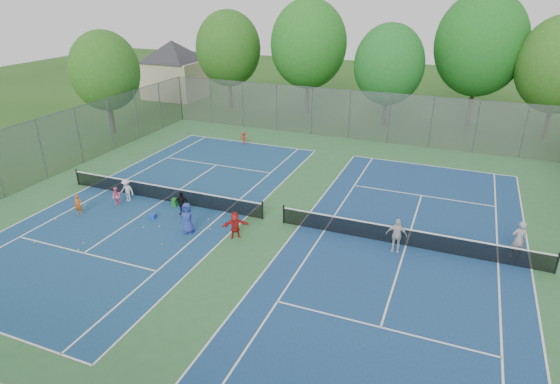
# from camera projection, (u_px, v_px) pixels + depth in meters

# --- Properties ---
(ground) EXTENTS (120.00, 120.00, 0.00)m
(ground) POSITION_uv_depth(u_px,v_px,m) (273.00, 221.00, 25.07)
(ground) COLOR #254D18
(ground) RESTS_ON ground
(court_pad) EXTENTS (32.00, 32.00, 0.01)m
(court_pad) POSITION_uv_depth(u_px,v_px,m) (273.00, 221.00, 25.07)
(court_pad) COLOR #306537
(court_pad) RESTS_ON ground
(court_left) EXTENTS (10.97, 23.77, 0.01)m
(court_left) POSITION_uv_depth(u_px,v_px,m) (163.00, 200.00, 27.47)
(court_left) COLOR navy
(court_left) RESTS_ON court_pad
(court_right) EXTENTS (10.97, 23.77, 0.01)m
(court_right) POSITION_uv_depth(u_px,v_px,m) (406.00, 246.00, 22.66)
(court_right) COLOR navy
(court_right) RESTS_ON court_pad
(net_left) EXTENTS (12.87, 0.10, 0.91)m
(net_left) POSITION_uv_depth(u_px,v_px,m) (163.00, 194.00, 27.29)
(net_left) COLOR black
(net_left) RESTS_ON ground
(net_right) EXTENTS (12.87, 0.10, 0.91)m
(net_right) POSITION_uv_depth(u_px,v_px,m) (407.00, 238.00, 22.49)
(net_right) COLOR black
(net_right) RESTS_ON ground
(fence_north) EXTENTS (32.00, 0.10, 4.00)m
(fence_north) POSITION_uv_depth(u_px,v_px,m) (349.00, 115.00, 37.84)
(fence_north) COLOR gray
(fence_north) RESTS_ON ground
(fence_west) EXTENTS (0.10, 32.00, 4.00)m
(fence_west) POSITION_uv_depth(u_px,v_px,m) (41.00, 150.00, 29.75)
(fence_west) COLOR gray
(fence_west) RESTS_ON ground
(house) EXTENTS (11.03, 11.03, 7.30)m
(house) POSITION_uv_depth(u_px,v_px,m) (173.00, 59.00, 51.28)
(house) COLOR #B7A88C
(house) RESTS_ON ground
(tree_nw) EXTENTS (6.40, 6.40, 9.58)m
(tree_nw) POSITION_uv_depth(u_px,v_px,m) (228.00, 49.00, 46.16)
(tree_nw) COLOR #443326
(tree_nw) RESTS_ON ground
(tree_nl) EXTENTS (7.20, 7.20, 10.69)m
(tree_nl) POSITION_uv_depth(u_px,v_px,m) (308.00, 44.00, 44.00)
(tree_nl) COLOR #443326
(tree_nl) RESTS_ON ground
(tree_nc) EXTENTS (6.00, 6.00, 8.85)m
(tree_nc) POSITION_uv_depth(u_px,v_px,m) (389.00, 65.00, 40.02)
(tree_nc) COLOR #443326
(tree_nc) RESTS_ON ground
(tree_nr) EXTENTS (7.60, 7.60, 11.42)m
(tree_nr) POSITION_uv_depth(u_px,v_px,m) (480.00, 44.00, 39.50)
(tree_nr) COLOR #443326
(tree_nr) RESTS_ON ground
(tree_side_w) EXTENTS (5.60, 5.60, 8.47)m
(tree_side_w) POSITION_uv_depth(u_px,v_px,m) (105.00, 71.00, 37.96)
(tree_side_w) COLOR #443326
(tree_side_w) RESTS_ON ground
(ball_crate) EXTENTS (0.36, 0.36, 0.27)m
(ball_crate) POSITION_uv_depth(u_px,v_px,m) (153.00, 216.00, 25.30)
(ball_crate) COLOR #183EBA
(ball_crate) RESTS_ON ground
(ball_hopper) EXTENTS (0.28, 0.28, 0.50)m
(ball_hopper) POSITION_uv_depth(u_px,v_px,m) (175.00, 203.00, 26.63)
(ball_hopper) COLOR #217B28
(ball_hopper) RESTS_ON ground
(student_a) EXTENTS (0.48, 0.39, 1.15)m
(student_a) POSITION_uv_depth(u_px,v_px,m) (78.00, 205.00, 25.60)
(student_a) COLOR #CE5713
(student_a) RESTS_ON ground
(student_b) EXTENTS (0.61, 0.51, 1.13)m
(student_b) POSITION_uv_depth(u_px,v_px,m) (117.00, 197.00, 26.61)
(student_b) COLOR #FF638C
(student_b) RESTS_ON ground
(student_c) EXTENTS (0.90, 0.54, 1.37)m
(student_c) POSITION_uv_depth(u_px,v_px,m) (127.00, 190.00, 27.17)
(student_c) COLOR beige
(student_c) RESTS_ON ground
(student_d) EXTENTS (0.85, 0.50, 1.35)m
(student_d) POSITION_uv_depth(u_px,v_px,m) (182.00, 203.00, 25.55)
(student_d) COLOR black
(student_d) RESTS_ON ground
(student_e) EXTENTS (0.88, 0.65, 1.65)m
(student_e) POSITION_uv_depth(u_px,v_px,m) (187.00, 218.00, 23.58)
(student_e) COLOR navy
(student_e) RESTS_ON ground
(student_f) EXTENTS (1.32, 1.07, 1.41)m
(student_f) POSITION_uv_depth(u_px,v_px,m) (235.00, 225.00, 23.16)
(student_f) COLOR red
(student_f) RESTS_ON ground
(child_far_baseline) EXTENTS (0.67, 0.40, 1.02)m
(child_far_baseline) POSITION_uv_depth(u_px,v_px,m) (244.00, 138.00, 37.03)
(child_far_baseline) COLOR #A82818
(child_far_baseline) RESTS_ON ground
(instructor) EXTENTS (0.79, 0.65, 1.85)m
(instructor) POSITION_uv_depth(u_px,v_px,m) (519.00, 240.00, 21.37)
(instructor) COLOR gray
(instructor) RESTS_ON ground
(teen_court_b) EXTENTS (1.02, 0.50, 1.69)m
(teen_court_b) POSITION_uv_depth(u_px,v_px,m) (396.00, 235.00, 21.93)
(teen_court_b) COLOR beige
(teen_court_b) RESTS_ON ground
(tennis_ball_0) EXTENTS (0.07, 0.07, 0.07)m
(tennis_ball_0) POSITION_uv_depth(u_px,v_px,m) (64.00, 248.00, 22.40)
(tennis_ball_0) COLOR #B6CE30
(tennis_ball_0) RESTS_ON ground
(tennis_ball_1) EXTENTS (0.07, 0.07, 0.07)m
(tennis_ball_1) POSITION_uv_depth(u_px,v_px,m) (162.00, 244.00, 22.75)
(tennis_ball_1) COLOR #C3CF30
(tennis_ball_1) RESTS_ON ground
(tennis_ball_2) EXTENTS (0.07, 0.07, 0.07)m
(tennis_ball_2) POSITION_uv_depth(u_px,v_px,m) (35.00, 243.00, 22.85)
(tennis_ball_2) COLOR #B2D030
(tennis_ball_2) RESTS_ON ground
(tennis_ball_3) EXTENTS (0.07, 0.07, 0.07)m
(tennis_ball_3) POSITION_uv_depth(u_px,v_px,m) (85.00, 205.00, 26.88)
(tennis_ball_3) COLOR yellow
(tennis_ball_3) RESTS_ON ground
(tennis_ball_4) EXTENTS (0.07, 0.07, 0.07)m
(tennis_ball_4) POSITION_uv_depth(u_px,v_px,m) (56.00, 220.00, 25.16)
(tennis_ball_4) COLOR #C2DE33
(tennis_ball_4) RESTS_ON ground
(tennis_ball_5) EXTENTS (0.07, 0.07, 0.07)m
(tennis_ball_5) POSITION_uv_depth(u_px,v_px,m) (186.00, 216.00, 25.52)
(tennis_ball_5) COLOR #C9EF37
(tennis_ball_5) RESTS_ON ground
(tennis_ball_6) EXTENTS (0.07, 0.07, 0.07)m
(tennis_ball_6) POSITION_uv_depth(u_px,v_px,m) (208.00, 219.00, 25.17)
(tennis_ball_6) COLOR #CFDB33
(tennis_ball_6) RESTS_ON ground
(tennis_ball_7) EXTENTS (0.07, 0.07, 0.07)m
(tennis_ball_7) POSITION_uv_depth(u_px,v_px,m) (160.00, 226.00, 24.44)
(tennis_ball_7) COLOR yellow
(tennis_ball_7) RESTS_ON ground
(tennis_ball_8) EXTENTS (0.07, 0.07, 0.07)m
(tennis_ball_8) POSITION_uv_depth(u_px,v_px,m) (210.00, 229.00, 24.18)
(tennis_ball_8) COLOR #E1EF37
(tennis_ball_8) RESTS_ON ground
(tennis_ball_9) EXTENTS (0.07, 0.07, 0.07)m
(tennis_ball_9) POSITION_uv_depth(u_px,v_px,m) (79.00, 250.00, 22.25)
(tennis_ball_9) COLOR #EBF438
(tennis_ball_9) RESTS_ON ground
(tennis_ball_10) EXTENTS (0.07, 0.07, 0.07)m
(tennis_ball_10) POSITION_uv_depth(u_px,v_px,m) (144.00, 228.00, 24.33)
(tennis_ball_10) COLOR #C8E134
(tennis_ball_10) RESTS_ON ground
(tennis_ball_11) EXTENTS (0.07, 0.07, 0.07)m
(tennis_ball_11) POSITION_uv_depth(u_px,v_px,m) (84.00, 243.00, 22.83)
(tennis_ball_11) COLOR gold
(tennis_ball_11) RESTS_ON ground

